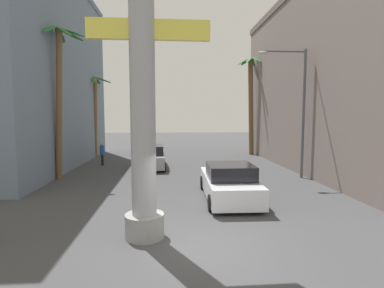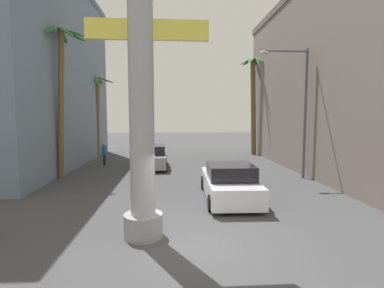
% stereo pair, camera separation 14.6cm
% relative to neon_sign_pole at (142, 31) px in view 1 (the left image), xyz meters
% --- Properties ---
extents(ground_plane, '(92.13, 92.13, 0.00)m').
position_rel_neon_sign_pole_xyz_m(ground_plane, '(1.62, 9.25, -5.91)').
color(ground_plane, '#424244').
extents(building_left, '(7.56, 17.65, 13.27)m').
position_rel_neon_sign_pole_xyz_m(building_left, '(-9.42, 13.06, 0.74)').
color(building_left, slate).
rests_on(building_left, ground).
extents(building_right, '(8.09, 20.66, 11.84)m').
position_rel_neon_sign_pole_xyz_m(building_right, '(12.65, 10.54, 0.02)').
color(building_right, slate).
rests_on(building_right, ground).
extents(neon_sign_pole, '(3.78, 1.15, 11.89)m').
position_rel_neon_sign_pole_xyz_m(neon_sign_pole, '(0.00, 0.00, 0.00)').
color(neon_sign_pole, '#9E9EA3').
rests_on(neon_sign_pole, ground).
extents(street_lamp, '(2.77, 0.28, 7.29)m').
position_rel_neon_sign_pole_xyz_m(street_lamp, '(7.91, 7.95, -1.48)').
color(street_lamp, '#59595E').
rests_on(street_lamp, ground).
extents(car_lead, '(2.22, 4.95, 1.56)m').
position_rel_neon_sign_pole_xyz_m(car_lead, '(3.28, 3.87, -5.21)').
color(car_lead, black).
rests_on(car_lead, ground).
extents(car_far, '(2.02, 4.44, 1.56)m').
position_rel_neon_sign_pole_xyz_m(car_far, '(-0.52, 11.97, -5.17)').
color(car_far, black).
rests_on(car_far, ground).
extents(palm_tree_far_right, '(2.74, 2.71, 8.85)m').
position_rel_neon_sign_pole_xyz_m(palm_tree_far_right, '(8.17, 18.47, -0.80)').
color(palm_tree_far_right, brown).
rests_on(palm_tree_far_right, ground).
extents(palm_tree_mid_left, '(3.12, 3.15, 8.53)m').
position_rel_neon_sign_pole_xyz_m(palm_tree_mid_left, '(-5.42, 8.79, -0.38)').
color(palm_tree_mid_left, brown).
rests_on(palm_tree_mid_left, ground).
extents(palm_tree_far_left, '(2.79, 2.89, 6.99)m').
position_rel_neon_sign_pole_xyz_m(palm_tree_far_left, '(-5.71, 17.92, -1.63)').
color(palm_tree_far_left, brown).
rests_on(palm_tree_far_left, ground).
extents(pedestrian_far_left, '(0.35, 0.35, 1.66)m').
position_rel_neon_sign_pole_xyz_m(pedestrian_far_left, '(-4.12, 13.21, -4.95)').
color(pedestrian_far_left, black).
rests_on(pedestrian_far_left, ground).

